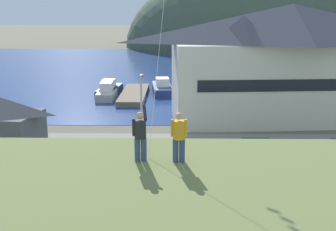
% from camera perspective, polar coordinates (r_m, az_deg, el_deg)
% --- Properties ---
extents(ground_plane, '(600.00, 600.00, 0.00)m').
position_cam_1_polar(ground_plane, '(24.58, -0.61, -12.76)').
color(ground_plane, '#66604C').
extents(parking_lot_pad, '(40.00, 20.00, 0.10)m').
position_cam_1_polar(parking_lot_pad, '(29.10, -0.34, -8.21)').
color(parking_lot_pad, gray).
rests_on(parking_lot_pad, ground).
extents(bay_water, '(360.00, 84.00, 0.03)m').
position_cam_1_polar(bay_water, '(82.66, 0.52, 6.43)').
color(bay_water, navy).
rests_on(bay_water, ground).
extents(far_hill_west_ridge, '(84.29, 70.37, 51.46)m').
position_cam_1_polar(far_hill_west_ridge, '(137.13, 12.39, 9.18)').
color(far_hill_west_ridge, '#42513D').
rests_on(far_hill_west_ridge, ground).
extents(harbor_lodge, '(25.30, 11.03, 11.73)m').
position_cam_1_polar(harbor_lodge, '(44.23, 16.26, 7.21)').
color(harbor_lodge, beige).
rests_on(harbor_lodge, ground).
extents(wharf_dock, '(3.20, 12.65, 0.70)m').
position_cam_1_polar(wharf_dock, '(55.27, -4.64, 2.87)').
color(wharf_dock, '#70604C').
rests_on(wharf_dock, ground).
extents(moored_boat_wharfside, '(2.21, 6.71, 2.16)m').
position_cam_1_polar(moored_boat_wharfside, '(54.97, -8.25, 3.10)').
color(moored_boat_wharfside, '#A8A399').
rests_on(moored_boat_wharfside, ground).
extents(moored_boat_outer_mooring, '(3.23, 7.97, 2.16)m').
position_cam_1_polar(moored_boat_outer_mooring, '(57.91, -0.80, 3.81)').
color(moored_boat_outer_mooring, navy).
rests_on(moored_boat_outer_mooring, ground).
extents(moored_boat_inner_slip, '(2.90, 7.09, 2.16)m').
position_cam_1_polar(moored_boat_inner_slip, '(57.01, -7.97, 3.51)').
color(moored_boat_inner_slip, navy).
rests_on(moored_boat_inner_slip, ground).
extents(parked_car_mid_row_near, '(4.26, 2.18, 1.82)m').
position_cam_1_polar(parked_car_mid_row_near, '(25.89, 15.74, -9.27)').
color(parked_car_mid_row_near, slate).
rests_on(parked_car_mid_row_near, parking_lot_pad).
extents(parked_car_front_row_red, '(4.30, 2.24, 1.82)m').
position_cam_1_polar(parked_car_front_row_red, '(31.46, 12.16, -4.82)').
color(parked_car_front_row_red, '#236633').
rests_on(parked_car_front_row_red, parking_lot_pad).
extents(parking_light_pole, '(0.24, 0.78, 6.07)m').
position_cam_1_polar(parking_light_pole, '(33.42, -3.64, 1.22)').
color(parking_light_pole, '#ADADB2').
rests_on(parking_light_pole, parking_lot_pad).
extents(person_kite_flyer, '(0.52, 0.69, 1.86)m').
position_cam_1_polar(person_kite_flyer, '(14.36, -3.79, -2.57)').
color(person_kite_flyer, '#384770').
rests_on(person_kite_flyer, grassy_hill_foreground).
extents(person_companion, '(0.55, 0.40, 1.74)m').
position_cam_1_polar(person_companion, '(14.24, 1.49, -2.76)').
color(person_companion, '#384770').
rests_on(person_companion, grassy_hill_foreground).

